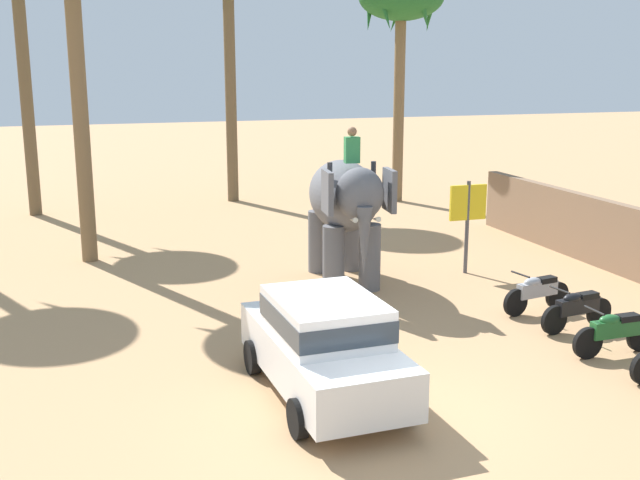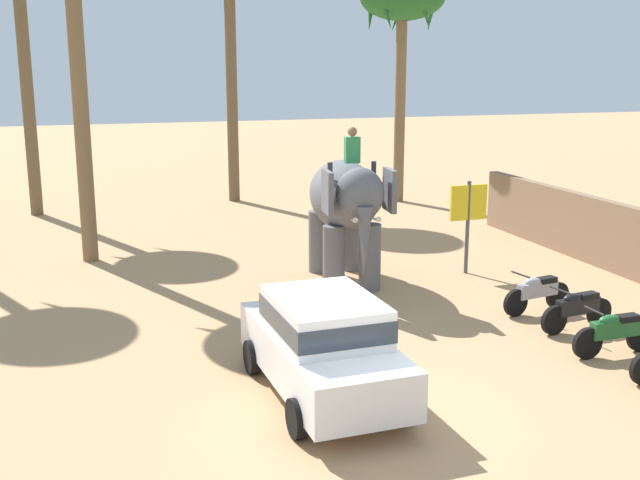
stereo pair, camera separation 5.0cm
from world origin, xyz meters
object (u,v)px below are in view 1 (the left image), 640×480
(motorcycle_mid_row, at_px, (615,331))
(elephant_with_mahout, at_px, (345,204))
(motorcycle_far_in_row, at_px, (537,292))
(motorcycle_fourth_in_row, at_px, (577,308))
(car_sedan_foreground, at_px, (324,342))
(signboard_yellow, at_px, (468,209))
(palm_tree_leaning_seaward, at_px, (401,3))

(motorcycle_mid_row, bearing_deg, elephant_with_mahout, 117.14)
(motorcycle_far_in_row, bearing_deg, motorcycle_fourth_in_row, -84.76)
(car_sedan_foreground, relative_size, motorcycle_mid_row, 2.30)
(car_sedan_foreground, distance_m, motorcycle_far_in_row, 6.38)
(car_sedan_foreground, height_order, elephant_with_mahout, elephant_with_mahout)
(motorcycle_mid_row, xyz_separation_m, motorcycle_far_in_row, (0.06, 2.64, 0.00))
(elephant_with_mahout, relative_size, motorcycle_fourth_in_row, 2.21)
(motorcycle_fourth_in_row, xyz_separation_m, signboard_yellow, (-0.03, 4.62, 1.22))
(car_sedan_foreground, xyz_separation_m, signboard_yellow, (5.86, 6.05, 0.76))
(motorcycle_fourth_in_row, bearing_deg, elephant_with_mahout, 124.99)
(elephant_with_mahout, height_order, signboard_yellow, elephant_with_mahout)
(elephant_with_mahout, distance_m, motorcycle_mid_row, 7.02)
(car_sedan_foreground, relative_size, palm_tree_leaning_seaward, 0.48)
(car_sedan_foreground, bearing_deg, motorcycle_mid_row, 0.51)
(motorcycle_fourth_in_row, bearing_deg, car_sedan_foreground, -166.32)
(palm_tree_leaning_seaward, xyz_separation_m, signboard_yellow, (-2.57, -10.31, -5.75))
(elephant_with_mahout, xyz_separation_m, motorcycle_fourth_in_row, (3.30, -4.72, -1.53))
(car_sedan_foreground, relative_size, elephant_with_mahout, 1.05)
(motorcycle_fourth_in_row, relative_size, palm_tree_leaning_seaward, 0.21)
(motorcycle_mid_row, bearing_deg, signboard_yellow, 88.60)
(elephant_with_mahout, relative_size, motorcycle_mid_row, 2.20)
(elephant_with_mahout, height_order, motorcycle_mid_row, elephant_with_mahout)
(palm_tree_leaning_seaward, height_order, signboard_yellow, palm_tree_leaning_seaward)
(elephant_with_mahout, xyz_separation_m, motorcycle_far_in_row, (3.19, -3.46, -1.53))
(car_sedan_foreground, bearing_deg, palm_tree_leaning_seaward, 62.74)
(elephant_with_mahout, relative_size, signboard_yellow, 1.65)
(elephant_with_mahout, distance_m, motorcycle_far_in_row, 4.94)
(motorcycle_fourth_in_row, bearing_deg, motorcycle_mid_row, -97.20)
(motorcycle_mid_row, bearing_deg, car_sedan_foreground, -179.49)
(motorcycle_fourth_in_row, xyz_separation_m, palm_tree_leaning_seaward, (2.55, 14.93, 6.97))
(palm_tree_leaning_seaward, bearing_deg, motorcycle_far_in_row, -101.02)
(motorcycle_mid_row, xyz_separation_m, palm_tree_leaning_seaward, (2.72, 16.31, 6.97))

